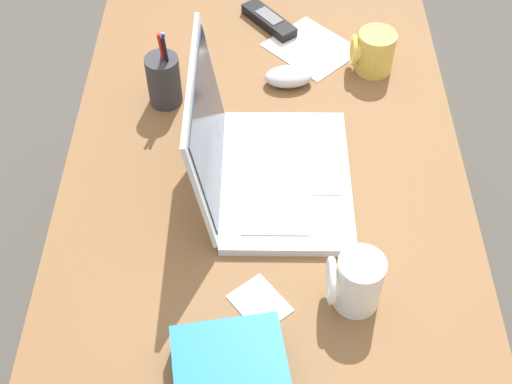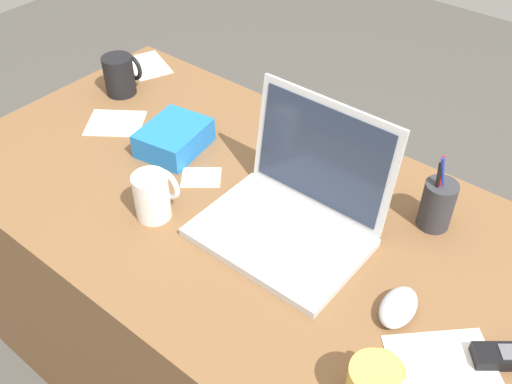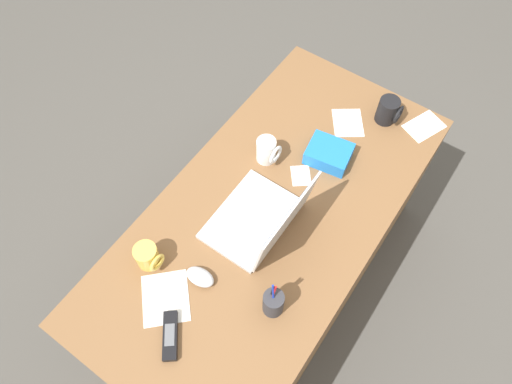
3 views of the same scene
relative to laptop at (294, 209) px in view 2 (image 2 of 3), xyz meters
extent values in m
cube|color=brown|center=(-0.07, -0.01, -0.42)|extent=(1.55, 0.76, 0.74)
cube|color=silver|center=(0.00, -0.05, -0.04)|extent=(0.34, 0.24, 0.02)
cube|color=silver|center=(0.00, -0.03, -0.03)|extent=(0.28, 0.12, 0.00)
cube|color=silver|center=(0.00, -0.12, -0.03)|extent=(0.09, 0.05, 0.00)
cube|color=silver|center=(0.00, 0.09, 0.08)|extent=(0.33, 0.05, 0.24)
cube|color=#283347|center=(0.00, 0.09, 0.09)|extent=(0.30, 0.04, 0.21)
ellipsoid|color=silver|center=(0.28, -0.06, -0.03)|extent=(0.07, 0.11, 0.04)
torus|color=#E0BC4C|center=(0.33, -0.20, 0.00)|extent=(0.07, 0.01, 0.07)
cylinder|color=black|center=(-0.69, 0.13, 0.00)|extent=(0.08, 0.08, 0.11)
torus|color=black|center=(-0.69, 0.18, 0.01)|extent=(0.08, 0.01, 0.08)
cylinder|color=white|center=(-0.25, -0.16, 0.00)|extent=(0.08, 0.08, 0.11)
torus|color=white|center=(-0.25, -0.11, 0.01)|extent=(0.08, 0.01, 0.08)
cylinder|color=#333338|center=(0.22, 0.20, 0.00)|extent=(0.07, 0.07, 0.11)
cylinder|color=#1933B2|center=(0.22, 0.20, 0.05)|extent=(0.03, 0.03, 0.16)
cylinder|color=black|center=(0.22, 0.18, 0.04)|extent=(0.02, 0.01, 0.14)
cylinder|color=red|center=(0.22, 0.19, 0.05)|extent=(0.03, 0.01, 0.16)
cube|color=blue|center=(-0.39, 0.04, -0.02)|extent=(0.16, 0.18, 0.06)
cube|color=white|center=(-0.26, 0.00, -0.05)|extent=(0.11, 0.11, 0.00)
cube|color=white|center=(-0.59, 0.02, -0.05)|extent=(0.19, 0.18, 0.00)
cube|color=white|center=(0.40, -0.11, -0.05)|extent=(0.23, 0.23, 0.00)
cube|color=white|center=(-0.75, 0.28, -0.05)|extent=(0.18, 0.16, 0.00)
camera|label=1|loc=(-0.84, 0.00, 0.92)|focal=48.12mm
camera|label=2|loc=(0.49, -0.73, 0.81)|focal=40.84mm
camera|label=3|loc=(0.62, 0.41, 1.47)|focal=33.12mm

